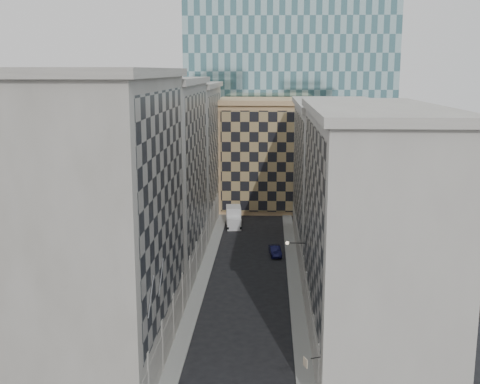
% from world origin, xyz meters
% --- Properties ---
extents(sidewalk_west, '(1.50, 100.00, 0.15)m').
position_xyz_m(sidewalk_west, '(-5.25, 30.00, 0.07)').
color(sidewalk_west, gray).
rests_on(sidewalk_west, ground).
extents(sidewalk_east, '(1.50, 100.00, 0.15)m').
position_xyz_m(sidewalk_east, '(5.25, 30.00, 0.07)').
color(sidewalk_east, gray).
rests_on(sidewalk_east, ground).
extents(bldg_left_a, '(10.80, 22.80, 23.70)m').
position_xyz_m(bldg_left_a, '(-10.88, 11.00, 11.82)').
color(bldg_left_a, gray).
rests_on(bldg_left_a, ground).
extents(bldg_left_b, '(10.80, 22.80, 22.70)m').
position_xyz_m(bldg_left_b, '(-10.88, 33.00, 11.32)').
color(bldg_left_b, '#9B9790').
rests_on(bldg_left_b, ground).
extents(bldg_left_c, '(10.80, 22.80, 21.70)m').
position_xyz_m(bldg_left_c, '(-10.88, 55.00, 10.83)').
color(bldg_left_c, gray).
rests_on(bldg_left_c, ground).
extents(bldg_right_a, '(10.80, 26.80, 20.70)m').
position_xyz_m(bldg_right_a, '(10.88, 15.00, 10.32)').
color(bldg_right_a, '#A8A29A').
rests_on(bldg_right_a, ground).
extents(bldg_right_b, '(10.80, 28.80, 19.70)m').
position_xyz_m(bldg_right_b, '(10.89, 42.00, 9.85)').
color(bldg_right_b, '#A8A29A').
rests_on(bldg_right_b, ground).
extents(tan_block, '(16.80, 14.80, 18.80)m').
position_xyz_m(tan_block, '(2.00, 67.90, 9.44)').
color(tan_block, tan).
rests_on(tan_block, ground).
extents(church_tower, '(7.20, 7.20, 51.50)m').
position_xyz_m(church_tower, '(0.00, 82.00, 26.95)').
color(church_tower, '#2E2823').
rests_on(church_tower, ground).
extents(flagpoles_left, '(0.10, 6.33, 2.33)m').
position_xyz_m(flagpoles_left, '(-5.90, 6.00, 8.00)').
color(flagpoles_left, gray).
rests_on(flagpoles_left, ground).
extents(bracket_lamp, '(1.98, 0.36, 0.36)m').
position_xyz_m(bracket_lamp, '(4.38, 24.00, 6.20)').
color(bracket_lamp, black).
rests_on(bracket_lamp, ground).
extents(box_truck, '(2.70, 5.58, 2.96)m').
position_xyz_m(box_truck, '(-3.11, 54.08, 1.29)').
color(box_truck, silver).
rests_on(box_truck, ground).
extents(dark_car, '(1.78, 3.96, 1.26)m').
position_xyz_m(dark_car, '(3.15, 39.32, 0.63)').
color(dark_car, '#10113A').
rests_on(dark_car, ground).
extents(shop_sign, '(1.19, 0.61, 0.71)m').
position_xyz_m(shop_sign, '(4.97, 3.00, 3.84)').
color(shop_sign, black).
rests_on(shop_sign, ground).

